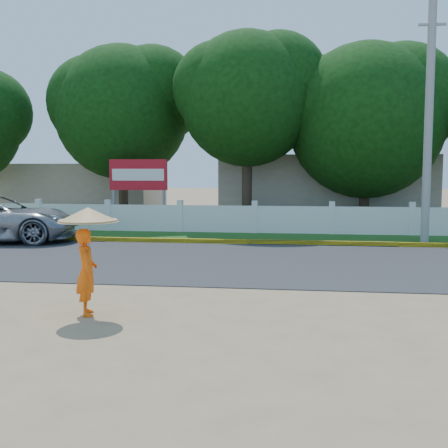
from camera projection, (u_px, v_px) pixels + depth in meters
name	position (u px, v px, depth m)	size (l,w,h in m)	color
ground	(211.00, 299.00, 11.16)	(120.00, 120.00, 0.00)	#9E8460
road	(236.00, 261.00, 15.60)	(60.00, 7.00, 0.02)	#38383A
grass_verge	(251.00, 238.00, 20.77)	(60.00, 3.50, 0.03)	#2D601E
curb	(247.00, 242.00, 19.09)	(40.00, 0.18, 0.16)	yellow
fence	(255.00, 220.00, 22.15)	(40.00, 0.10, 1.10)	silver
building_near	(324.00, 187.00, 28.36)	(10.00, 6.00, 3.20)	#B7AD99
building_far	(86.00, 189.00, 31.07)	(8.00, 5.00, 2.80)	#B7AD99
utility_pole	(429.00, 124.00, 19.03)	(0.28, 0.28, 8.16)	gray
monk_with_parasol	(87.00, 245.00, 9.84)	(1.05, 1.05, 1.92)	#FF5D0D
billboard	(138.00, 178.00, 23.73)	(2.50, 0.13, 2.95)	gray
tree_row	(292.00, 113.00, 24.61)	(35.52, 7.53, 8.60)	#473828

